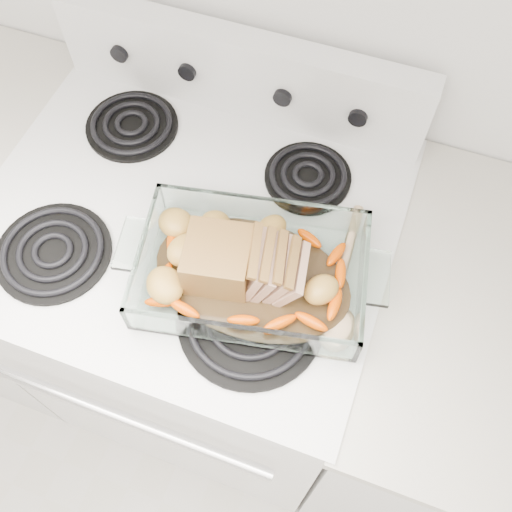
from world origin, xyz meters
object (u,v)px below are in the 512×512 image
(counter_right, at_px, (460,401))
(pork_roast, at_px, (236,260))
(electric_range, at_px, (205,311))
(baking_dish, at_px, (252,274))

(counter_right, xyz_separation_m, pork_roast, (-0.53, -0.09, 0.53))
(counter_right, bearing_deg, electric_range, 179.90)
(electric_range, xyz_separation_m, pork_roast, (0.14, -0.09, 0.51))
(counter_right, relative_size, baking_dish, 2.44)
(electric_range, relative_size, pork_roast, 5.48)
(baking_dish, relative_size, pork_roast, 1.87)
(counter_right, distance_m, pork_roast, 0.75)
(counter_right, bearing_deg, baking_dish, -169.97)
(counter_right, xyz_separation_m, baking_dish, (-0.50, -0.09, 0.50))
(pork_roast, bearing_deg, electric_range, 146.77)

